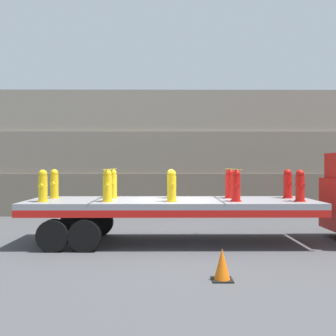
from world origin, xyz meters
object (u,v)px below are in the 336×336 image
flatbed_trailer (154,208)px  fire_hydrant_yellow_far_2 (171,184)px  fire_hydrant_yellow_near_1 (107,186)px  fire_hydrant_yellow_far_1 (113,184)px  fire_hydrant_red_near_3 (236,186)px  fire_hydrant_yellow_far_0 (54,184)px  fire_hydrant_red_far_3 (229,184)px  traffic_cone (222,265)px  fire_hydrant_yellow_near_2 (172,186)px  fire_hydrant_red_near_4 (300,186)px  fire_hydrant_red_far_4 (288,184)px  fire_hydrant_yellow_near_0 (43,186)px

flatbed_trailer → fire_hydrant_yellow_far_2: bearing=45.9°
fire_hydrant_yellow_near_1 → fire_hydrant_yellow_far_1: (0.00, 1.09, 0.00)m
fire_hydrant_red_near_3 → flatbed_trailer: bearing=167.0°
fire_hydrant_yellow_far_0 → fire_hydrant_red_near_3: 5.62m
fire_hydrant_yellow_far_0 → fire_hydrant_red_far_3: bearing=0.0°
fire_hydrant_yellow_near_1 → fire_hydrant_yellow_far_1: bearing=90.0°
fire_hydrant_red_near_3 → traffic_cone: 3.53m
fire_hydrant_yellow_near_2 → fire_hydrant_yellow_far_2: size_ratio=1.00×
fire_hydrant_yellow_far_1 → fire_hydrant_red_near_4: same height
flatbed_trailer → fire_hydrant_yellow_near_1: 1.57m
fire_hydrant_red_far_3 → fire_hydrant_yellow_near_2: bearing=-149.3°
fire_hydrant_yellow_far_0 → fire_hydrant_yellow_near_2: same height
flatbed_trailer → fire_hydrant_red_near_4: (4.20, -0.54, 0.69)m
fire_hydrant_yellow_far_2 → fire_hydrant_red_far_4: size_ratio=1.00×
fire_hydrant_yellow_near_0 → fire_hydrant_yellow_far_1: (1.84, 1.09, 0.00)m
flatbed_trailer → fire_hydrant_yellow_near_0: 3.26m
flatbed_trailer → fire_hydrant_yellow_far_2: fire_hydrant_yellow_far_2 is taller
fire_hydrant_yellow_near_1 → fire_hydrant_red_far_3: 3.83m
flatbed_trailer → fire_hydrant_red_near_4: bearing=-7.4°
fire_hydrant_yellow_near_1 → fire_hydrant_yellow_near_2: bearing=0.0°
fire_hydrant_red_far_4 → fire_hydrant_yellow_far_2: bearing=180.0°
fire_hydrant_yellow_far_1 → fire_hydrant_yellow_near_0: bearing=-149.3°
fire_hydrant_yellow_near_2 → fire_hydrant_red_far_3: size_ratio=1.00×
fire_hydrant_yellow_near_0 → traffic_cone: 5.77m
flatbed_trailer → fire_hydrant_yellow_near_0: (-3.14, -0.54, 0.69)m
fire_hydrant_yellow_near_2 → fire_hydrant_red_far_4: size_ratio=1.00×
fire_hydrant_yellow_far_0 → fire_hydrant_yellow_near_1: 2.13m
fire_hydrant_yellow_near_0 → fire_hydrant_red_far_4: same height
fire_hydrant_yellow_far_1 → fire_hydrant_red_near_3: (3.67, -1.09, 0.00)m
fire_hydrant_yellow_far_1 → fire_hydrant_yellow_far_2: size_ratio=1.00×
flatbed_trailer → fire_hydrant_red_near_4: size_ratio=9.37×
fire_hydrant_yellow_far_0 → fire_hydrant_red_near_4: (7.34, -1.09, 0.00)m
fire_hydrant_red_near_4 → fire_hydrant_yellow_near_2: bearing=180.0°
fire_hydrant_red_near_4 → flatbed_trailer: bearing=172.6°
flatbed_trailer → fire_hydrant_yellow_near_2: size_ratio=9.37×
fire_hydrant_yellow_near_1 → fire_hydrant_yellow_far_1: size_ratio=1.00×
fire_hydrant_yellow_far_0 → fire_hydrant_yellow_near_1: size_ratio=1.00×
fire_hydrant_yellow_near_2 → fire_hydrant_yellow_far_2: 1.09m
fire_hydrant_yellow_near_0 → fire_hydrant_yellow_far_0: (0.00, 1.09, 0.00)m
fire_hydrant_yellow_near_0 → fire_hydrant_yellow_near_1: 1.84m
fire_hydrant_yellow_near_0 → fire_hydrant_red_far_3: size_ratio=1.00×
fire_hydrant_red_near_3 → fire_hydrant_yellow_far_1: bearing=163.5°
fire_hydrant_yellow_near_0 → fire_hydrant_yellow_far_2: size_ratio=1.00×
fire_hydrant_yellow_far_0 → fire_hydrant_yellow_far_1: 1.84m
fire_hydrant_yellow_near_0 → fire_hydrant_red_near_4: size_ratio=1.00×
fire_hydrant_yellow_far_0 → fire_hydrant_red_near_4: same height
flatbed_trailer → fire_hydrant_yellow_far_1: fire_hydrant_yellow_far_1 is taller
fire_hydrant_red_far_3 → flatbed_trailer: bearing=-167.0°
flatbed_trailer → traffic_cone: size_ratio=13.20×
fire_hydrant_yellow_near_0 → fire_hydrant_red_near_3: same height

